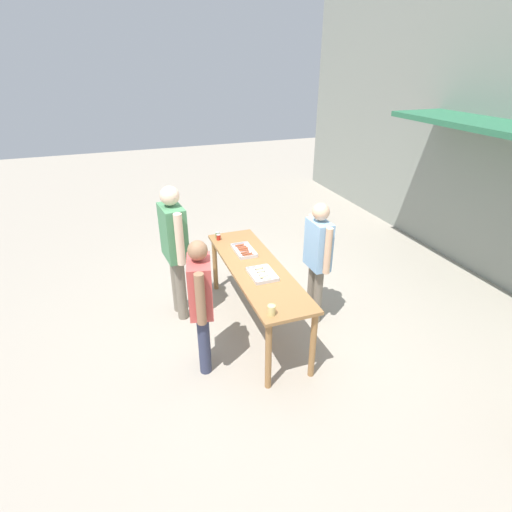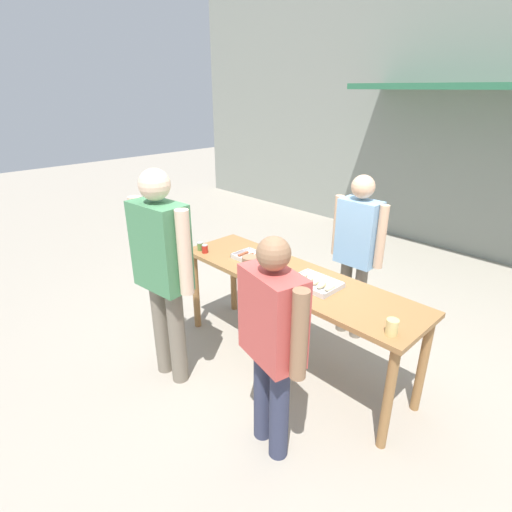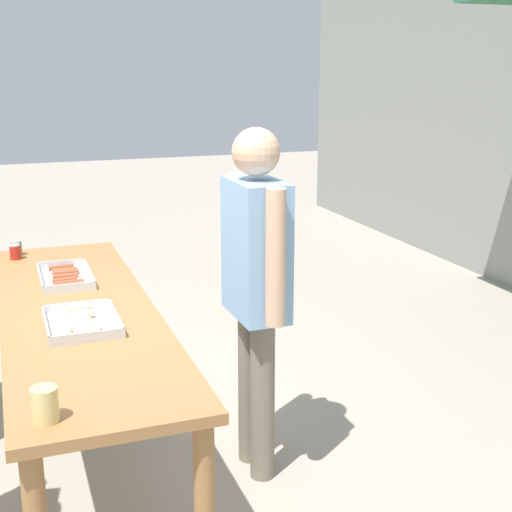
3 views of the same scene
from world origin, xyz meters
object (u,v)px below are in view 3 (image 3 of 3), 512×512
at_px(food_tray_sausages, 65,277).
at_px(condiment_jar_mustard, 16,248).
at_px(food_tray_buns, 82,322).
at_px(beer_cup, 45,405).
at_px(person_server_behind_table, 256,273).
at_px(condiment_jar_ketchup, 15,252).

xyz_separation_m(food_tray_sausages, condiment_jar_mustard, (-0.58, -0.21, 0.03)).
distance_m(food_tray_buns, beer_cup, 0.81).
bearing_deg(person_server_behind_table, beer_cup, -48.34).
bearing_deg(condiment_jar_mustard, beer_cup, 0.32).
relative_size(food_tray_sausages, food_tray_buns, 1.14).
xyz_separation_m(food_tray_buns, beer_cup, (0.78, -0.20, 0.03)).
relative_size(food_tray_buns, condiment_jar_ketchup, 4.69).
bearing_deg(condiment_jar_ketchup, food_tray_buns, 10.38).
height_order(food_tray_buns, condiment_jar_mustard, condiment_jar_mustard).
distance_m(condiment_jar_mustard, person_server_behind_table, 1.53).
distance_m(food_tray_sausages, condiment_jar_ketchup, 0.54).
xyz_separation_m(food_tray_buns, condiment_jar_ketchup, (-1.19, -0.22, 0.02)).
height_order(condiment_jar_ketchup, person_server_behind_table, person_server_behind_table).
bearing_deg(food_tray_sausages, beer_cup, -7.65).
distance_m(food_tray_sausages, condiment_jar_mustard, 0.62).
bearing_deg(condiment_jar_ketchup, beer_cup, 0.58).
relative_size(food_tray_sausages, condiment_jar_mustard, 5.34).
relative_size(food_tray_sausages, condiment_jar_ketchup, 5.34).
height_order(condiment_jar_ketchup, beer_cup, beer_cup).
bearing_deg(condiment_jar_mustard, condiment_jar_ketchup, -5.74).
distance_m(food_tray_sausages, food_tray_buns, 0.70).
bearing_deg(condiment_jar_mustard, food_tray_sausages, 19.93).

